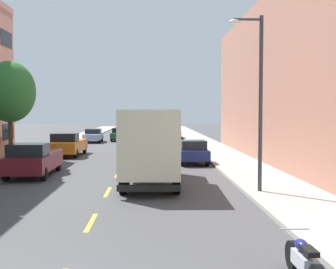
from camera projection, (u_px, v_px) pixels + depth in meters
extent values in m
plane|color=#424244|center=(130.00, 152.00, 36.18)|extent=(160.00, 160.00, 0.00)
cube|color=#A39E93|center=(35.00, 154.00, 33.92)|extent=(3.20, 120.00, 0.14)
cube|color=#A39E93|center=(220.00, 153.00, 34.44)|extent=(3.20, 120.00, 0.14)
cube|color=yellow|center=(91.00, 222.00, 13.22)|extent=(0.14, 2.20, 0.01)
cube|color=yellow|center=(108.00, 192.00, 18.21)|extent=(0.14, 2.20, 0.01)
cube|color=yellow|center=(117.00, 175.00, 23.20)|extent=(0.14, 2.20, 0.01)
cube|color=yellow|center=(123.00, 163.00, 28.19)|extent=(0.14, 2.20, 0.01)
cube|color=yellow|center=(128.00, 156.00, 33.18)|extent=(0.14, 2.20, 0.01)
cube|color=yellow|center=(131.00, 150.00, 38.17)|extent=(0.14, 2.20, 0.01)
cube|color=yellow|center=(133.00, 145.00, 43.16)|extent=(0.14, 2.20, 0.01)
cube|color=yellow|center=(135.00, 142.00, 48.15)|extent=(0.14, 2.20, 0.01)
cube|color=yellow|center=(137.00, 139.00, 53.14)|extent=(0.14, 2.20, 0.01)
cube|color=#E19B83|center=(3.00, 76.00, 30.54)|extent=(0.55, 3.04, 8.25)
cube|color=#1E232D|center=(8.00, 132.00, 30.75)|extent=(0.04, 2.31, 1.10)
cube|color=#1E232D|center=(7.00, 86.00, 30.59)|extent=(0.04, 2.31, 1.10)
cube|color=#1E232D|center=(6.00, 39.00, 30.42)|extent=(0.04, 2.31, 1.10)
cylinder|color=#47331E|center=(11.00, 140.00, 25.85)|extent=(0.25, 0.25, 2.97)
ellipsoid|color=#2D6B2D|center=(10.00, 92.00, 25.71)|extent=(2.94, 2.94, 3.54)
cylinder|color=#38383D|center=(261.00, 104.00, 17.51)|extent=(0.16, 0.16, 6.90)
cylinder|color=#38383D|center=(248.00, 19.00, 17.32)|extent=(1.10, 0.10, 0.10)
ellipsoid|color=silver|center=(235.00, 22.00, 17.31)|extent=(0.44, 0.28, 0.20)
cube|color=beige|center=(151.00, 141.00, 19.05)|extent=(2.55, 5.23, 2.71)
cube|color=beige|center=(153.00, 141.00, 22.78)|extent=(2.36, 1.97, 2.20)
cube|color=black|center=(154.00, 131.00, 23.66)|extent=(2.02, 0.14, 0.97)
cube|color=black|center=(149.00, 188.00, 16.63)|extent=(2.40, 0.23, 0.24)
cylinder|color=black|center=(174.00, 166.00, 22.91)|extent=(0.31, 0.97, 0.96)
cylinder|color=black|center=(133.00, 166.00, 22.89)|extent=(0.31, 0.97, 0.96)
cylinder|color=black|center=(176.00, 182.00, 17.75)|extent=(0.31, 0.97, 0.96)
cylinder|color=black|center=(123.00, 182.00, 17.74)|extent=(0.31, 0.97, 0.96)
cylinder|color=black|center=(176.00, 178.00, 18.85)|extent=(0.31, 0.97, 0.96)
cylinder|color=black|center=(126.00, 178.00, 18.84)|extent=(0.31, 0.97, 0.96)
cube|color=maroon|center=(34.00, 161.00, 22.89)|extent=(2.10, 5.34, 0.80)
cube|color=black|center=(28.00, 150.00, 21.69)|extent=(1.79, 1.62, 0.60)
cylinder|color=black|center=(6.00, 174.00, 21.06)|extent=(0.23, 0.66, 0.66)
cylinder|color=black|center=(44.00, 174.00, 21.16)|extent=(0.23, 0.66, 0.66)
cylinder|color=black|center=(26.00, 165.00, 24.65)|extent=(0.23, 0.66, 0.66)
cylinder|color=black|center=(58.00, 165.00, 24.75)|extent=(0.23, 0.66, 0.66)
cube|color=tan|center=(173.00, 133.00, 53.91)|extent=(1.84, 4.71, 0.62)
cube|color=black|center=(173.00, 129.00, 53.51)|extent=(1.62, 2.83, 0.55)
cylinder|color=black|center=(179.00, 135.00, 55.55)|extent=(0.22, 0.66, 0.66)
cylinder|color=black|center=(166.00, 135.00, 55.50)|extent=(0.22, 0.66, 0.66)
cylinder|color=black|center=(180.00, 137.00, 52.36)|extent=(0.22, 0.66, 0.66)
cylinder|color=black|center=(167.00, 137.00, 52.31)|extent=(0.22, 0.66, 0.66)
cube|color=navy|center=(192.00, 153.00, 28.15)|extent=(1.83, 4.04, 0.62)
cube|color=black|center=(193.00, 145.00, 27.64)|extent=(1.57, 1.72, 0.55)
cylinder|color=black|center=(201.00, 156.00, 29.56)|extent=(0.24, 0.66, 0.66)
cylinder|color=black|center=(178.00, 156.00, 29.47)|extent=(0.24, 0.66, 0.66)
cylinder|color=black|center=(207.00, 161.00, 26.85)|extent=(0.24, 0.66, 0.66)
cylinder|color=black|center=(182.00, 161.00, 26.76)|extent=(0.24, 0.66, 0.66)
cube|color=orange|center=(68.00, 146.00, 33.14)|extent=(2.11, 5.34, 0.80)
cube|color=black|center=(65.00, 137.00, 31.93)|extent=(1.79, 1.63, 0.60)
cylinder|color=black|center=(50.00, 154.00, 31.34)|extent=(0.23, 0.66, 0.66)
cylinder|color=black|center=(76.00, 153.00, 31.37)|extent=(0.23, 0.66, 0.66)
cylinder|color=black|center=(62.00, 149.00, 34.94)|extent=(0.23, 0.66, 0.66)
cylinder|color=black|center=(85.00, 149.00, 34.97)|extent=(0.23, 0.66, 0.66)
cube|color=#7A9EC6|center=(93.00, 136.00, 47.46)|extent=(1.92, 4.55, 0.60)
cube|color=black|center=(93.00, 131.00, 47.66)|extent=(1.64, 2.20, 0.50)
cylinder|color=black|center=(84.00, 140.00, 45.91)|extent=(0.24, 0.67, 0.66)
cylinder|color=black|center=(99.00, 140.00, 46.00)|extent=(0.24, 0.67, 0.66)
cylinder|color=black|center=(88.00, 138.00, 48.95)|extent=(0.24, 0.67, 0.66)
cylinder|color=black|center=(102.00, 138.00, 49.05)|extent=(0.24, 0.67, 0.66)
cube|color=#194C28|center=(120.00, 135.00, 49.99)|extent=(1.80, 4.50, 0.60)
cube|color=black|center=(120.00, 130.00, 50.19)|extent=(1.58, 2.16, 0.50)
cylinder|color=black|center=(111.00, 139.00, 48.45)|extent=(0.22, 0.66, 0.66)
cylinder|color=black|center=(126.00, 139.00, 48.51)|extent=(0.22, 0.66, 0.66)
cylinder|color=black|center=(114.00, 137.00, 51.50)|extent=(0.22, 0.66, 0.66)
cylinder|color=black|center=(128.00, 137.00, 51.56)|extent=(0.22, 0.66, 0.66)
cylinder|color=black|center=(292.00, 255.00, 9.31)|extent=(0.14, 0.60, 0.60)
cube|color=silver|center=(304.00, 261.00, 8.58)|extent=(0.28, 0.81, 0.28)
ellipsoid|color=navy|center=(301.00, 245.00, 8.74)|extent=(0.24, 0.48, 0.22)
cube|color=black|center=(309.00, 251.00, 8.30)|extent=(0.22, 0.52, 0.10)
cylinder|color=silver|center=(295.00, 229.00, 9.16)|extent=(0.62, 0.03, 0.03)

